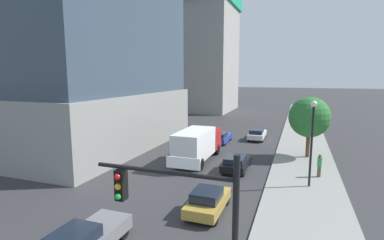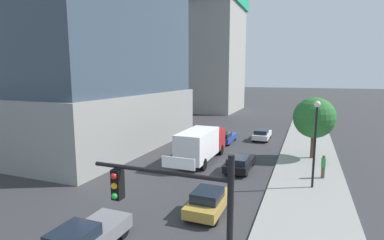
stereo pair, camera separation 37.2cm
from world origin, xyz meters
TOP-DOWN VIEW (x-y plane):
  - sidewalk at (7.65, 20.00)m, footprint 5.35×120.00m
  - construction_building at (-14.69, 60.69)m, footprint 23.77×16.75m
  - traffic_light_pole at (3.65, 3.12)m, footprint 4.83×0.48m
  - street_lamp at (7.93, 17.00)m, footprint 0.44×0.44m
  - street_tree at (7.97, 25.26)m, footprint 3.87×3.87m
  - car_gray at (-1.72, 5.05)m, footprint 1.86×4.27m
  - car_white at (2.19, 32.32)m, footprint 1.85×4.55m
  - car_blue at (-1.72, 29.06)m, footprint 1.88×4.45m
  - car_gold at (2.19, 10.90)m, footprint 1.85×4.05m
  - car_black at (2.19, 19.35)m, footprint 1.90×4.62m
  - box_truck at (-1.72, 20.60)m, footprint 2.41×7.91m
  - pedestrian_green_shirt at (8.71, 19.38)m, footprint 0.34×0.34m

SIDE VIEW (x-z plane):
  - sidewalk at x=7.65m, z-range 0.00..0.15m
  - car_black at x=2.19m, z-range 0.01..1.33m
  - car_blue at x=-1.72m, z-range 0.01..1.34m
  - car_white at x=2.19m, z-range 0.02..1.40m
  - car_gold at x=2.19m, z-range 0.00..1.44m
  - car_gray at x=-1.72m, z-range -0.01..1.53m
  - pedestrian_green_shirt at x=8.71m, z-range 0.18..1.99m
  - box_truck at x=-1.72m, z-range 0.22..3.33m
  - traffic_light_pole at x=3.65m, z-range 1.07..6.71m
  - street_tree at x=7.97m, z-range 1.12..6.97m
  - street_lamp at x=7.93m, z-range 1.07..7.22m
  - construction_building at x=-14.69m, z-range -2.09..30.78m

